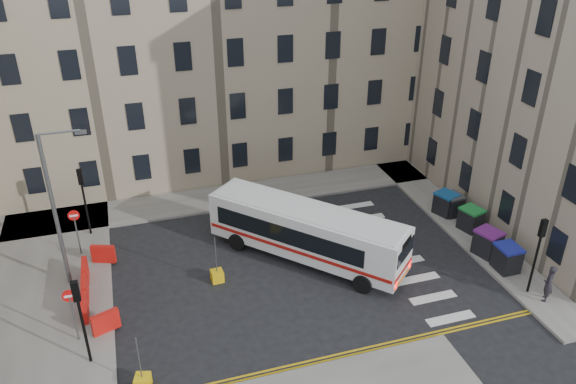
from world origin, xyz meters
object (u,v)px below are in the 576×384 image
wheelie_bin_a (507,258)px  wheelie_bin_c (471,219)px  streetlamp (54,210)px  wheelie_bin_d (452,204)px  bollard_chevron (143,382)px  wheelie_bin_e (446,203)px  wheelie_bin_b (488,243)px  bus (306,231)px  bollard_yellow (217,276)px  pedestrian (549,284)px

wheelie_bin_a → wheelie_bin_c: 4.05m
streetlamp → wheelie_bin_d: size_ratio=6.11×
bollard_chevron → wheelie_bin_e: bearing=24.3°
wheelie_bin_b → bus: bearing=145.3°
streetlamp → wheelie_bin_a: (21.67, -5.59, -3.48)m
streetlamp → wheelie_bin_e: streetlamp is taller
wheelie_bin_e → streetlamp: bearing=160.4°
bollard_yellow → wheelie_bin_e: bearing=9.3°
bollard_chevron → pedestrian: bearing=-0.9°
bus → wheelie_bin_a: bus is taller
wheelie_bin_c → pedestrian: bearing=-108.2°
wheelie_bin_e → bollard_chevron: wheelie_bin_e is taller
pedestrian → wheelie_bin_b: bearing=-128.0°
streetlamp → bus: size_ratio=0.84×
bus → wheelie_bin_a: size_ratio=6.88×
streetlamp → wheelie_bin_d: streetlamp is taller
wheelie_bin_e → wheelie_bin_b: bearing=-113.3°
wheelie_bin_c → bollard_chevron: 20.22m
bus → wheelie_bin_a: (9.52, -4.30, -0.85)m
bus → pedestrian: bus is taller
pedestrian → bollard_chevron: 18.98m
wheelie_bin_c → wheelie_bin_d: size_ratio=1.11×
bollard_chevron → wheelie_bin_d: bearing=23.5°
wheelie_bin_a → pedestrian: size_ratio=0.73×
wheelie_bin_b → wheelie_bin_c: bearing=58.0°
streetlamp → wheelie_bin_d: 22.34m
wheelie_bin_b → wheelie_bin_d: size_ratio=1.20×
bus → wheelie_bin_b: size_ratio=6.08×
streetlamp → wheelie_bin_a: streetlamp is taller
streetlamp → wheelie_bin_c: bearing=-4.1°
streetlamp → wheelie_bin_e: size_ratio=5.24×
streetlamp → bollard_yellow: (7.16, -1.92, -4.04)m
streetlamp → bollard_yellow: bearing=-15.0°
wheelie_bin_e → wheelie_bin_a: bearing=-111.6°
wheelie_bin_c → wheelie_bin_e: (-0.41, 2.05, 0.01)m
pedestrian → bollard_yellow: pedestrian is taller
bus → wheelie_bin_e: (9.60, 1.77, -0.87)m
bus → pedestrian: bearing=-78.0°
wheelie_bin_d → bollard_chevron: wheelie_bin_d is taller
wheelie_bin_d → pedestrian: pedestrian is taller
streetlamp → wheelie_bin_a: bearing=-14.5°
wheelie_bin_c → bollard_chevron: (-19.16, -6.43, -0.53)m
bus → bollard_chevron: bearing=173.8°
wheelie_bin_d → bollard_yellow: size_ratio=2.22×
pedestrian → bollard_chevron: size_ratio=3.20×
wheelie_bin_b → pedestrian: (0.40, -4.22, 0.23)m
streetlamp → wheelie_bin_d: (22.06, 0.29, -3.52)m
bus → pedestrian: (9.81, -7.00, -0.60)m
wheelie_bin_d → bollard_chevron: bearing=-161.4°
wheelie_bin_d → wheelie_bin_c: bearing=-91.6°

